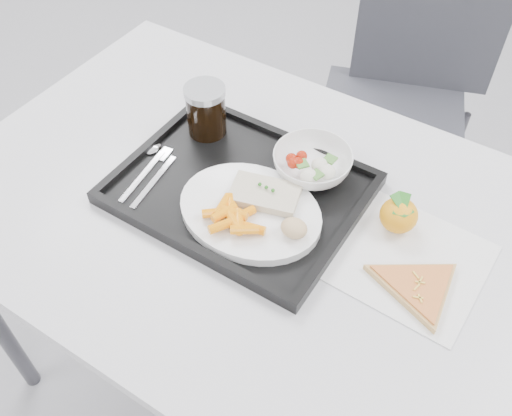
{
  "coord_description": "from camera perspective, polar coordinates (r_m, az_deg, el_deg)",
  "views": [
    {
      "loc": [
        0.38,
        -0.29,
        1.55
      ],
      "look_at": [
        0.01,
        0.29,
        0.77
      ],
      "focal_mm": 40.0,
      "sensor_mm": 36.0,
      "label": 1
    }
  ],
  "objects": [
    {
      "name": "table",
      "position": [
        1.12,
        -0.02,
        -2.26
      ],
      "size": [
        1.2,
        0.8,
        0.75
      ],
      "color": "silver",
      "rests_on": "ground"
    },
    {
      "name": "chair",
      "position": [
        1.77,
        14.83,
        12.03
      ],
      "size": [
        0.54,
        0.54,
        0.93
      ],
      "color": "#323339",
      "rests_on": "ground"
    },
    {
      "name": "tray",
      "position": [
        1.09,
        -1.63,
        1.86
      ],
      "size": [
        0.45,
        0.35,
        0.03
      ],
      "color": "black",
      "rests_on": "table"
    },
    {
      "name": "dinner_plate",
      "position": [
        1.03,
        -0.59,
        -0.33
      ],
      "size": [
        0.27,
        0.27,
        0.02
      ],
      "color": "white",
      "rests_on": "tray"
    },
    {
      "name": "fish_fillet",
      "position": [
        1.03,
        0.89,
        1.43
      ],
      "size": [
        0.14,
        0.11,
        0.02
      ],
      "color": "beige",
      "rests_on": "dinner_plate"
    },
    {
      "name": "bread_roll",
      "position": [
        0.98,
        3.83,
        -2.02
      ],
      "size": [
        0.05,
        0.04,
        0.03
      ],
      "color": "#EFD488",
      "rests_on": "dinner_plate"
    },
    {
      "name": "salad_bowl",
      "position": [
        1.1,
        5.66,
        4.47
      ],
      "size": [
        0.15,
        0.15,
        0.05
      ],
      "color": "white",
      "rests_on": "tray"
    },
    {
      "name": "cola_glass",
      "position": [
        1.17,
        -5.03,
        9.8
      ],
      "size": [
        0.08,
        0.08,
        0.11
      ],
      "color": "black",
      "rests_on": "tray"
    },
    {
      "name": "cutlery",
      "position": [
        1.14,
        -10.43,
        4.12
      ],
      "size": [
        0.09,
        0.17,
        0.01
      ],
      "color": "silver",
      "rests_on": "tray"
    },
    {
      "name": "napkin",
      "position": [
        1.02,
        14.95,
        -5.09
      ],
      "size": [
        0.26,
        0.25,
        0.0
      ],
      "color": "silver",
      "rests_on": "table"
    },
    {
      "name": "tangerine",
      "position": [
        1.04,
        14.09,
        -0.69
      ],
      "size": [
        0.08,
        0.08,
        0.07
      ],
      "color": "#ED5800",
      "rests_on": "napkin"
    },
    {
      "name": "pizza_slice",
      "position": [
        0.98,
        15.87,
        -7.57
      ],
      "size": [
        0.21,
        0.21,
        0.02
      ],
      "color": "tan",
      "rests_on": "napkin"
    },
    {
      "name": "carrot_pile",
      "position": [
        0.99,
        -2.34,
        -0.9
      ],
      "size": [
        0.12,
        0.1,
        0.03
      ],
      "color": "orange",
      "rests_on": "dinner_plate"
    },
    {
      "name": "salad_contents",
      "position": [
        1.08,
        5.5,
        4.1
      ],
      "size": [
        0.1,
        0.08,
        0.03
      ],
      "color": "#A11D0A",
      "rests_on": "salad_bowl"
    }
  ]
}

